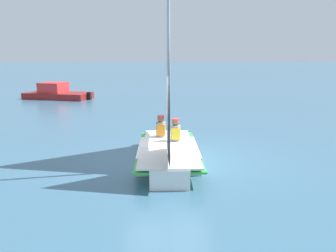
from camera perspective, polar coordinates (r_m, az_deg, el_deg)
ground_plane at (r=9.52m, az=-0.00°, el=-6.37°), size 260.00×260.00×0.00m
sailboat_main at (r=9.35m, az=-0.01°, el=-1.82°), size 4.17×1.99×5.93m
sailor_helm at (r=9.96m, az=1.32°, el=-1.72°), size 0.36×0.32×1.16m
sailor_crew at (r=10.47m, az=-1.25°, el=-1.03°), size 0.36×0.32×1.16m
motorboat_distant at (r=24.50m, az=-18.79°, el=5.46°), size 3.32×4.93×1.13m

